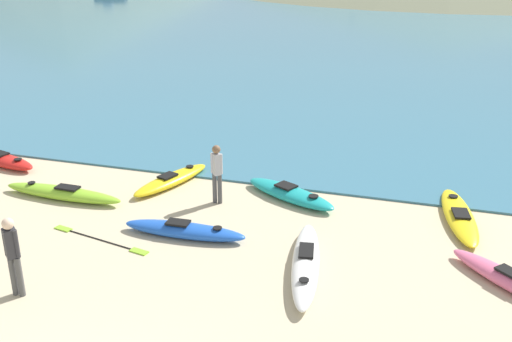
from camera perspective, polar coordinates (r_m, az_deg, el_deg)
bay_water at (r=50.72m, az=12.32°, el=13.46°), size 160.00×70.00×0.06m
kayak_on_sand_1 at (r=15.81m, az=18.77°, el=-4.06°), size 1.25×3.41×0.30m
kayak_on_sand_2 at (r=14.30m, az=-6.85°, el=-5.62°), size 3.03×0.74×0.37m
kayak_on_sand_5 at (r=16.17m, az=3.26°, el=-2.16°), size 2.95×1.99×0.38m
kayak_on_sand_6 at (r=17.00m, az=-17.93°, el=-2.01°), size 3.58×0.67×0.38m
kayak_on_sand_7 at (r=12.87m, az=4.76°, el=-8.71°), size 1.22×3.63×0.41m
kayak_on_sand_8 at (r=20.11m, az=-22.88°, el=0.95°), size 2.70×1.36×0.39m
kayak_on_sand_9 at (r=17.28m, az=-8.06°, el=-0.82°), size 1.52×2.96×0.34m
person_near_foreground at (r=12.54m, az=-22.18°, el=-7.14°), size 0.34×0.30×1.68m
person_near_waterline at (r=15.68m, az=-3.76°, el=0.06°), size 0.33×0.29×1.62m
loose_paddle at (r=14.56m, az=-14.66°, el=-6.34°), size 2.76×0.74×0.03m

